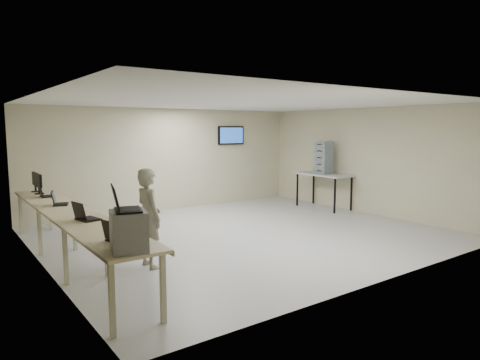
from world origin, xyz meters
TOP-DOWN VIEW (x-y plane):
  - room at (0.03, 0.06)m, footprint 8.01×7.01m
  - workbench at (-3.59, 0.00)m, footprint 0.76×6.00m
  - equipment_box at (-3.65, -2.75)m, footprint 0.47×0.51m
  - laptop_on_box at (-3.71, -2.75)m, footprint 0.41×0.44m
  - laptop_0 at (-3.62, -2.29)m, footprint 0.37×0.40m
  - laptop_1 at (-3.59, -0.83)m, footprint 0.36×0.41m
  - laptop_2 at (-3.60, 0.75)m, footprint 0.36×0.39m
  - laptop_3 at (-3.60, 1.86)m, footprint 0.27×0.33m
  - monitor_near at (-3.60, 2.36)m, footprint 0.19×0.43m
  - monitor_far at (-3.60, 2.74)m, footprint 0.19×0.43m
  - soldier at (-2.58, -0.84)m, footprint 0.40×0.60m
  - side_table at (3.60, 1.13)m, footprint 0.77×1.64m
  - storage_bins at (3.58, 1.13)m, footprint 0.35×0.39m

SIDE VIEW (x-z plane):
  - soldier at x=-2.58m, z-range 0.00..1.63m
  - workbench at x=-3.59m, z-range 0.38..1.28m
  - side_table at x=3.60m, z-range 0.42..1.41m
  - laptop_3 at x=-3.60m, z-range 0.84..1.09m
  - laptop_2 at x=-3.60m, z-range 0.84..1.10m
  - laptop_0 at x=-3.62m, z-range 0.84..1.10m
  - laptop_1 at x=-3.59m, z-range 0.83..1.11m
  - equipment_box at x=-3.65m, z-range 0.90..1.35m
  - monitor_near at x=-3.60m, z-range 0.94..1.36m
  - monitor_far at x=-3.60m, z-range 0.94..1.37m
  - room at x=0.03m, z-range 0.01..2.82m
  - laptop_on_box at x=-3.71m, z-range 1.28..1.58m
  - storage_bins at x=3.58m, z-range 0.98..1.91m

